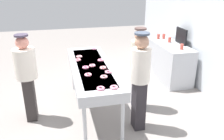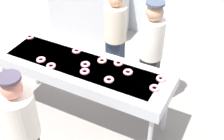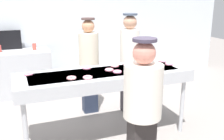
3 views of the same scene
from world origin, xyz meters
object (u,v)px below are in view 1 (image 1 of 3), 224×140
Objects in this scene: strawberry_donut_4 at (101,60)px; strawberry_donut_11 at (101,88)px; fryer_conveyor at (92,70)px; paper_cup_0 at (182,47)px; strawberry_donut_9 at (104,77)px; strawberry_donut_3 at (86,67)px; prep_counter at (169,61)px; strawberry_donut_2 at (88,75)px; strawberry_donut_10 at (114,87)px; strawberry_donut_1 at (103,68)px; strawberry_donut_6 at (79,57)px; strawberry_donut_5 at (94,49)px; strawberry_donut_7 at (108,72)px; worker_baker at (140,78)px; customer_waiting at (26,73)px; paper_cup_2 at (158,36)px; strawberry_donut_0 at (92,66)px; paper_cup_3 at (164,36)px; paper_cup_1 at (170,40)px; strawberry_donut_8 at (78,60)px; menu_display at (181,36)px; worker_assistant at (139,65)px.

strawberry_donut_4 is 1.21m from strawberry_donut_11.
paper_cup_0 is (-0.71, 2.17, 0.09)m from fryer_conveyor.
strawberry_donut_11 is (0.39, -0.13, 0.00)m from strawberry_donut_9.
strawberry_donut_3 is 0.08× the size of prep_counter.
strawberry_donut_10 is (0.54, 0.30, 0.00)m from strawberry_donut_2.
strawberry_donut_1 is 0.78m from strawberry_donut_6.
strawberry_donut_11 is (1.96, -0.22, 0.00)m from strawberry_donut_5.
strawberry_donut_3 is 1.00× the size of strawberry_donut_7.
worker_baker reaches higher than strawberry_donut_4.
customer_waiting is (-0.48, -1.00, -0.07)m from strawberry_donut_2.
worker_baker is (0.67, 0.68, 0.06)m from fryer_conveyor.
strawberry_donut_6 is 2.55m from paper_cup_2.
prep_counter is at bearing 116.84° from strawberry_donut_4.
strawberry_donut_11 reaches higher than fryer_conveyor.
customer_waiting is (-0.09, -1.12, -0.07)m from strawberry_donut_0.
fryer_conveyor is 19.93× the size of strawberry_donut_6.
strawberry_donut_6 is at bearing -84.68° from paper_cup_0.
paper_cup_3 reaches higher than strawberry_donut_2.
worker_baker reaches higher than paper_cup_1.
strawberry_donut_8 is at bearing -144.18° from fryer_conveyor.
paper_cup_0 is at bearing 119.95° from strawberry_donut_7.
strawberry_donut_3 is at bearing -69.94° from paper_cup_0.
fryer_conveyor is at bearing -61.19° from prep_counter.
worker_baker is at bearing 55.63° from strawberry_donut_3.
paper_cup_3 is at bearing 82.33° from paper_cup_2.
strawberry_donut_9 is (0.60, 0.10, 0.10)m from fryer_conveyor.
strawberry_donut_2 is at bearing -82.85° from strawberry_donut_7.
strawberry_donut_5 is at bearing -179.34° from strawberry_donut_7.
strawberry_donut_3 is at bearing -62.69° from menu_display.
strawberry_donut_3 reaches higher than fryer_conveyor.
strawberry_donut_0 is at bearing -148.70° from strawberry_donut_7.
strawberry_donut_1 is 1.00× the size of strawberry_donut_6.
menu_display is (0.18, 0.21, 0.13)m from paper_cup_1.
strawberry_donut_3 is 2.44m from paper_cup_0.
strawberry_donut_0 and strawberry_donut_1 have the same top height.
strawberry_donut_8 is 0.91× the size of paper_cup_2.
strawberry_donut_8 is 1.36m from strawberry_donut_10.
strawberry_donut_10 is (0.58, -0.04, 0.00)m from strawberry_donut_7.
fryer_conveyor is 2.80m from paper_cup_3.
strawberry_donut_11 is 0.07× the size of worker_assistant.
paper_cup_2 reaches higher than strawberry_donut_7.
strawberry_donut_9 is at bearing 11.14° from strawberry_donut_0.
strawberry_donut_10 is (1.19, -0.03, 0.00)m from strawberry_donut_4.
paper_cup_1 is (-1.42, 2.19, -0.01)m from strawberry_donut_0.
strawberry_donut_2 is at bearing -63.01° from paper_cup_0.
strawberry_donut_4 is at bearing 153.22° from strawberry_donut_2.
strawberry_donut_3 is 0.07× the size of customer_waiting.
strawberry_donut_1 is 1.00× the size of strawberry_donut_3.
strawberry_donut_3 is 2.74m from paper_cup_1.
strawberry_donut_7 is 2.55m from prep_counter.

